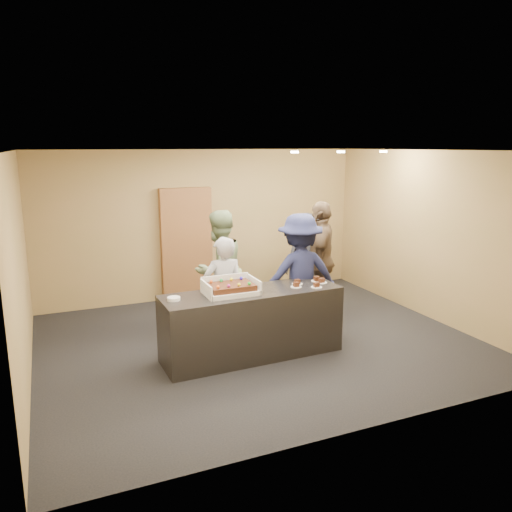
# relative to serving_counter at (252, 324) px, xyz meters

# --- Properties ---
(room) EXTENTS (6.04, 6.00, 2.70)m
(room) POSITION_rel_serving_counter_xyz_m (0.27, 0.41, 0.90)
(room) COLOR black
(room) RESTS_ON ground
(serving_counter) EXTENTS (2.42, 0.77, 0.90)m
(serving_counter) POSITION_rel_serving_counter_xyz_m (0.00, 0.00, 0.00)
(serving_counter) COLOR black
(serving_counter) RESTS_ON floor
(storage_cabinet) EXTENTS (0.93, 0.15, 2.04)m
(storage_cabinet) POSITION_rel_serving_counter_xyz_m (-0.10, 2.82, 0.57)
(storage_cabinet) COLOR brown
(storage_cabinet) RESTS_ON floor
(cake_box) EXTENTS (0.68, 0.47, 0.20)m
(cake_box) POSITION_rel_serving_counter_xyz_m (-0.30, 0.02, 0.50)
(cake_box) COLOR white
(cake_box) RESTS_ON serving_counter
(sheet_cake) EXTENTS (0.58, 0.40, 0.11)m
(sheet_cake) POSITION_rel_serving_counter_xyz_m (-0.30, 0.00, 0.55)
(sheet_cake) COLOR #38190C
(sheet_cake) RESTS_ON cake_box
(plate_stack) EXTENTS (0.16, 0.16, 0.04)m
(plate_stack) POSITION_rel_serving_counter_xyz_m (-1.04, 0.02, 0.47)
(plate_stack) COLOR white
(plate_stack) RESTS_ON serving_counter
(slice_a) EXTENTS (0.15, 0.15, 0.07)m
(slice_a) POSITION_rel_serving_counter_xyz_m (0.62, -0.05, 0.47)
(slice_a) COLOR white
(slice_a) RESTS_ON serving_counter
(slice_b) EXTENTS (0.15, 0.15, 0.07)m
(slice_b) POSITION_rel_serving_counter_xyz_m (0.70, 0.07, 0.47)
(slice_b) COLOR white
(slice_b) RESTS_ON serving_counter
(slice_c) EXTENTS (0.15, 0.15, 0.07)m
(slice_c) POSITION_rel_serving_counter_xyz_m (0.86, -0.18, 0.47)
(slice_c) COLOR white
(slice_c) RESTS_ON serving_counter
(slice_d) EXTENTS (0.15, 0.15, 0.07)m
(slice_d) POSITION_rel_serving_counter_xyz_m (1.02, 0.10, 0.47)
(slice_d) COLOR white
(slice_d) RESTS_ON serving_counter
(slice_e) EXTENTS (0.15, 0.15, 0.07)m
(slice_e) POSITION_rel_serving_counter_xyz_m (1.04, -0.00, 0.47)
(slice_e) COLOR white
(slice_e) RESTS_ON serving_counter
(person_server_grey) EXTENTS (0.57, 0.38, 1.57)m
(person_server_grey) POSITION_rel_serving_counter_xyz_m (-0.24, 0.45, 0.33)
(person_server_grey) COLOR #9C9CA1
(person_server_grey) RESTS_ON floor
(person_sage_man) EXTENTS (1.09, 1.00, 1.82)m
(person_sage_man) POSITION_rel_serving_counter_xyz_m (-0.03, 1.23, 0.46)
(person_sage_man) COLOR #889F71
(person_sage_man) RESTS_ON floor
(person_navy_man) EXTENTS (1.25, 0.82, 1.82)m
(person_navy_man) POSITION_rel_serving_counter_xyz_m (0.94, 0.45, 0.46)
(person_navy_man) COLOR #1C2045
(person_navy_man) RESTS_ON floor
(person_brown_extra) EXTENTS (1.02, 1.18, 1.91)m
(person_brown_extra) POSITION_rel_serving_counter_xyz_m (1.65, 1.06, 0.50)
(person_brown_extra) COLOR brown
(person_brown_extra) RESTS_ON floor
(person_dark_suit) EXTENTS (0.88, 0.68, 1.62)m
(person_dark_suit) POSITION_rel_serving_counter_xyz_m (1.84, 1.80, 0.36)
(person_dark_suit) COLOR #27272C
(person_dark_suit) RESTS_ON floor
(ceiling_spotlights) EXTENTS (1.72, 0.12, 0.03)m
(ceiling_spotlights) POSITION_rel_serving_counter_xyz_m (1.87, 0.91, 2.22)
(ceiling_spotlights) COLOR #FFEAC6
(ceiling_spotlights) RESTS_ON ceiling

